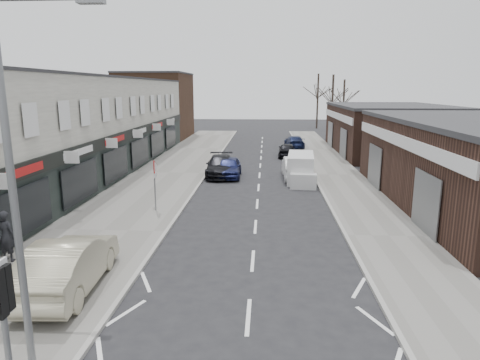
# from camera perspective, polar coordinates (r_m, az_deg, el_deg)

# --- Properties ---
(pavement_left) EXTENTS (5.50, 64.00, 0.12)m
(pavement_left) POSITION_cam_1_polar(r_m,az_deg,el_deg) (32.37, -9.42, 0.88)
(pavement_left) COLOR slate
(pavement_left) RESTS_ON ground
(pavement_right) EXTENTS (3.50, 64.00, 0.12)m
(pavement_right) POSITION_cam_1_polar(r_m,az_deg,el_deg) (32.01, 12.96, 0.61)
(pavement_right) COLOR slate
(pavement_right) RESTS_ON ground
(shop_terrace_left) EXTENTS (8.00, 41.00, 7.10)m
(shop_terrace_left) POSITION_cam_1_polar(r_m,az_deg,el_deg) (31.79, -22.68, 6.27)
(shop_terrace_left) COLOR beige
(shop_terrace_left) RESTS_ON ground
(brick_block_far) EXTENTS (8.00, 10.00, 8.00)m
(brick_block_far) POSITION_cam_1_polar(r_m,az_deg,el_deg) (55.76, -11.17, 9.57)
(brick_block_far) COLOR #4B3020
(brick_block_far) RESTS_ON ground
(right_unit_far) EXTENTS (10.00, 16.00, 4.50)m
(right_unit_far) POSITION_cam_1_polar(r_m,az_deg,el_deg) (44.79, 19.20, 6.31)
(right_unit_far) COLOR #3A221A
(right_unit_far) RESTS_ON ground
(tree_far_a) EXTENTS (3.60, 3.60, 8.00)m
(tree_far_a) POSITION_cam_1_polar(r_m,az_deg,el_deg) (57.93, 12.01, 5.66)
(tree_far_a) COLOR #382D26
(tree_far_a) RESTS_ON ground
(tree_far_b) EXTENTS (3.60, 3.60, 7.50)m
(tree_far_b) POSITION_cam_1_polar(r_m,az_deg,el_deg) (64.22, 13.45, 6.20)
(tree_far_b) COLOR #382D26
(tree_far_b) RESTS_ON ground
(tree_far_c) EXTENTS (3.60, 3.60, 8.50)m
(tree_far_c) POSITION_cam_1_polar(r_m,az_deg,el_deg) (69.70, 10.17, 6.79)
(tree_far_c) COLOR #382D26
(tree_far_c) RESTS_ON ground
(traffic_light) EXTENTS (0.28, 0.60, 3.10)m
(traffic_light) POSITION_cam_1_polar(r_m,az_deg,el_deg) (9.29, -29.22, -14.19)
(traffic_light) COLOR slate
(traffic_light) RESTS_ON pavement_left
(street_lamp) EXTENTS (2.23, 0.22, 8.00)m
(street_lamp) POSITION_cam_1_polar(r_m,az_deg,el_deg) (9.68, -27.38, 0.79)
(street_lamp) COLOR slate
(street_lamp) RESTS_ON pavement_left
(warning_sign) EXTENTS (0.12, 0.80, 2.70)m
(warning_sign) POSITION_cam_1_polar(r_m,az_deg,el_deg) (22.06, -11.27, 1.22)
(warning_sign) COLOR slate
(warning_sign) RESTS_ON pavement_left
(white_van) EXTENTS (2.04, 4.96, 1.88)m
(white_van) POSITION_cam_1_polar(r_m,az_deg,el_deg) (29.56, 8.10, 1.50)
(white_van) COLOR silver
(white_van) RESTS_ON ground
(sedan_on_pavement) EXTENTS (2.06, 5.12, 1.65)m
(sedan_on_pavement) POSITION_cam_1_polar(r_m,az_deg,el_deg) (14.55, -21.93, -10.35)
(sedan_on_pavement) COLOR #A7A185
(sedan_on_pavement) RESTS_ON pavement_left
(pedestrian) EXTENTS (0.77, 0.58, 1.90)m
(pedestrian) POSITION_cam_1_polar(r_m,az_deg,el_deg) (17.70, -28.74, -6.56)
(pedestrian) COLOR black
(pedestrian) RESTS_ON pavement_left
(parked_car_left_a) EXTENTS (1.76, 4.23, 1.43)m
(parked_car_left_a) POSITION_cam_1_polar(r_m,az_deg,el_deg) (30.81, -1.49, 1.72)
(parked_car_left_a) COLOR #161B46
(parked_car_left_a) RESTS_ON ground
(parked_car_left_b) EXTENTS (2.40, 5.18, 1.47)m
(parked_car_left_b) POSITION_cam_1_polar(r_m,az_deg,el_deg) (31.23, -2.62, 1.88)
(parked_car_left_b) COLOR black
(parked_car_left_b) RESTS_ON ground
(parked_car_right_a) EXTENTS (1.77, 4.86, 1.59)m
(parked_car_right_a) POSITION_cam_1_polar(r_m,az_deg,el_deg) (30.53, 7.41, 1.68)
(parked_car_right_a) COLOR white
(parked_car_right_a) RESTS_ON ground
(parked_car_right_b) EXTENTS (1.77, 3.98, 1.33)m
(parked_car_right_b) POSITION_cam_1_polar(r_m,az_deg,el_deg) (40.18, 6.28, 4.03)
(parked_car_right_b) COLOR black
(parked_car_right_b) RESTS_ON ground
(parked_car_right_c) EXTENTS (2.07, 4.62, 1.32)m
(parked_car_right_c) POSITION_cam_1_polar(r_m,az_deg,el_deg) (46.28, 7.27, 5.06)
(parked_car_right_c) COLOR #131A3C
(parked_car_right_c) RESTS_ON ground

